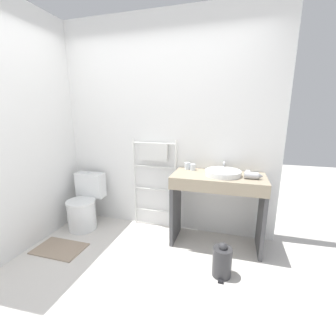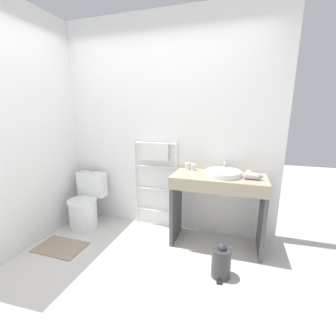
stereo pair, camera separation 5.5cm
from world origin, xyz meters
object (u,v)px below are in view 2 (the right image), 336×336
cup_near_wall (188,166)px  hair_dryer (253,176)px  towel_radiator (155,165)px  cup_near_edge (193,167)px  toilet (86,205)px  trash_bin (221,262)px  sink_basin (223,173)px

cup_near_wall → hair_dryer: bearing=-16.1°
towel_radiator → hair_dryer: (1.19, -0.26, 0.02)m
cup_near_wall → cup_near_edge: bearing=-23.1°
towel_radiator → cup_near_edge: size_ratio=15.92×
toilet → cup_near_wall: 1.51m
hair_dryer → trash_bin: bearing=-116.1°
toilet → cup_near_edge: size_ratio=9.72×
toilet → hair_dryer: size_ratio=3.89×
towel_radiator → cup_near_edge: bearing=-8.1°
toilet → trash_bin: size_ratio=2.09×
sink_basin → hair_dryer: size_ratio=2.09×
hair_dryer → trash_bin: 0.92m
toilet → towel_radiator: bearing=17.0°
sink_basin → trash_bin: 0.91m
cup_near_wall → hair_dryer: 0.77m
towel_radiator → trash_bin: bearing=-38.3°
toilet → cup_near_edge: (1.44, 0.20, 0.60)m
sink_basin → cup_near_wall: 0.47m
cup_near_edge → trash_bin: 1.09m
cup_near_edge → hair_dryer: (0.66, -0.18, -0.00)m
toilet → hair_dryer: (2.11, 0.02, 0.59)m
towel_radiator → trash_bin: size_ratio=3.43×
sink_basin → cup_near_edge: 0.39m
hair_dryer → trash_bin: (-0.24, -0.50, -0.74)m
toilet → sink_basin: (1.81, 0.06, 0.59)m
cup_near_wall → trash_bin: cup_near_wall is taller
toilet → cup_near_edge: 1.57m
towel_radiator → hair_dryer: 1.22m
sink_basin → trash_bin: (0.06, -0.54, -0.74)m
cup_near_edge → trash_bin: cup_near_edge is taller
sink_basin → hair_dryer: (0.30, -0.04, 0.01)m
towel_radiator → sink_basin: towel_radiator is taller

